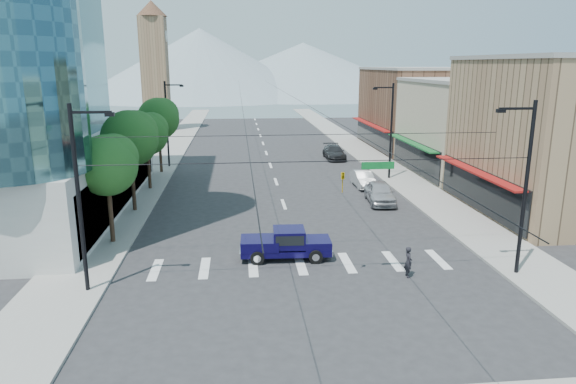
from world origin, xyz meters
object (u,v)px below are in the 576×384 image
pedestrian (408,262)px  parked_car_mid (363,179)px  pickup_truck (285,243)px  parked_car_near (380,192)px  parked_car_far (334,152)px

pedestrian → parked_car_mid: size_ratio=0.38×
pickup_truck → parked_car_near: bearing=54.7°
pedestrian → parked_car_near: size_ratio=0.33×
parked_car_far → pedestrian: bearing=-93.5°
pickup_truck → parked_car_near: 14.08m
parked_car_near → parked_car_far: parked_car_near is taller
parked_car_far → parked_car_mid: bearing=-89.3°
pedestrian → parked_car_near: (2.49, 14.38, 0.03)m
pedestrian → parked_car_far: bearing=-5.2°
parked_car_mid → parked_car_near: bearing=-90.9°
pedestrian → parked_car_far: 34.01m
parked_car_mid → pickup_truck: bearing=-118.0°
pickup_truck → parked_car_near: (8.54, 11.19, -0.06)m
pickup_truck → parked_car_near: pickup_truck is taller
pickup_truck → parked_car_far: bearing=76.5°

